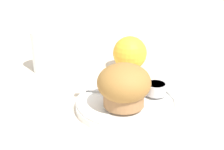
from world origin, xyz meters
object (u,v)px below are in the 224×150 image
(muffin, at_px, (124,86))
(orange_fruit, at_px, (130,53))
(butter_knife, at_px, (122,89))
(juice_glass, at_px, (45,51))

(muffin, xyz_separation_m, orange_fruit, (0.08, 0.22, -0.02))
(butter_knife, xyz_separation_m, orange_fruit, (0.06, 0.16, 0.02))
(muffin, xyz_separation_m, juice_glass, (-0.14, 0.26, -0.01))
(orange_fruit, distance_m, juice_glass, 0.22)
(juice_glass, bearing_deg, butter_knife, -53.08)
(butter_knife, height_order, juice_glass, juice_glass)
(butter_knife, xyz_separation_m, juice_glass, (-0.15, 0.20, 0.03))
(muffin, relative_size, butter_knife, 0.56)
(butter_knife, distance_m, juice_glass, 0.25)
(butter_knife, bearing_deg, orange_fruit, 84.50)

